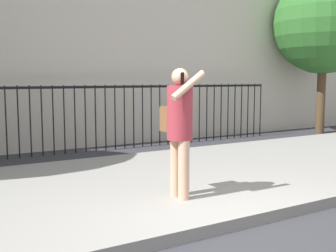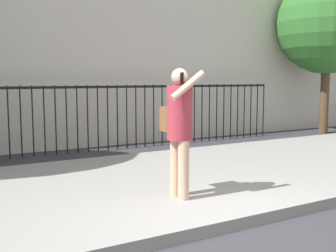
# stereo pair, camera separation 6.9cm
# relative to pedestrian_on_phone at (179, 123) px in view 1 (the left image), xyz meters

# --- Properties ---
(ground_plane) EXTENTS (60.00, 60.00, 0.00)m
(ground_plane) POSITION_rel_pedestrian_on_phone_xyz_m (0.07, -1.09, -1.16)
(ground_plane) COLOR #333338
(sidewalk) EXTENTS (28.00, 4.40, 0.15)m
(sidewalk) POSITION_rel_pedestrian_on_phone_xyz_m (0.07, 1.11, -1.08)
(sidewalk) COLOR gray
(sidewalk) RESTS_ON ground
(iron_fence) EXTENTS (12.03, 0.04, 1.60)m
(iron_fence) POSITION_rel_pedestrian_on_phone_xyz_m (0.07, 4.81, -0.13)
(iron_fence) COLOR black
(iron_fence) RESTS_ON ground
(pedestrian_on_phone) EXTENTS (0.50, 0.65, 1.73)m
(pedestrian_on_phone) POSITION_rel_pedestrian_on_phone_xyz_m (0.00, 0.00, 0.00)
(pedestrian_on_phone) COLOR tan
(pedestrian_on_phone) RESTS_ON sidewalk
(street_tree_mid) EXTENTS (3.15, 3.15, 5.06)m
(street_tree_mid) POSITION_rel_pedestrian_on_phone_xyz_m (8.16, 4.27, 2.31)
(street_tree_mid) COLOR #4C3823
(street_tree_mid) RESTS_ON ground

